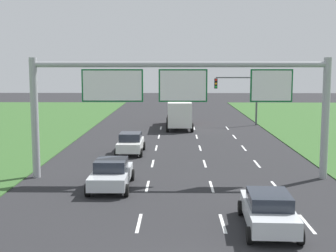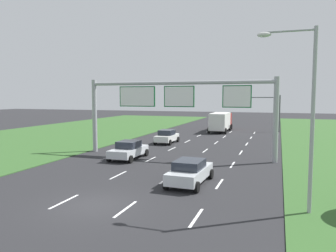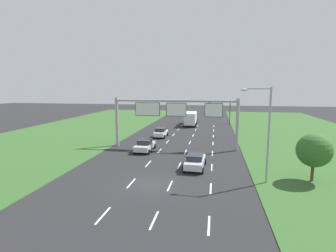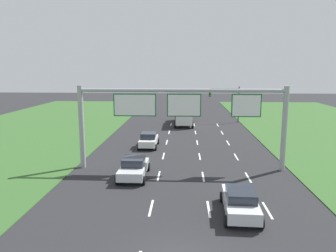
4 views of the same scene
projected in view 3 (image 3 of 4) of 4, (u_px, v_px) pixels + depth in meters
The scene contains 13 objects.
ground_plane at pixel (150, 184), 23.02m from camera, with size 200.00×200.00×0.00m, color #262628.
grass_verge_left at pixel (21, 148), 36.43m from camera, with size 24.00×120.00×0.06m, color #335B28.
lane_dashes_inner_left at pixel (154, 157), 32.08m from camera, with size 0.14×56.40×0.01m.
lane_dashes_inner_right at pixel (183, 158), 31.47m from camera, with size 0.14×56.40×0.01m.
lane_dashes_slip at pixel (212, 160), 30.85m from camera, with size 0.14×56.40×0.01m.
car_near_red at pixel (161, 132), 44.58m from camera, with size 2.01×4.04×1.57m.
car_lead_silver at pixel (195, 161), 27.54m from camera, with size 2.23×4.54×1.52m.
car_mid_lane at pixel (145, 145), 34.91m from camera, with size 2.19×4.48×1.55m.
box_truck at pixel (191, 118), 58.28m from camera, with size 2.78×8.60×2.90m.
sign_gantry at pixel (175, 113), 35.90m from camera, with size 17.24×0.44×7.00m.
traffic_light_mast at pixel (221, 107), 58.81m from camera, with size 4.76×0.49×5.60m.
street_lamp at pixel (264, 127), 22.64m from camera, with size 2.61×0.32×8.50m.
roadside_tree_near at pixel (314, 150), 23.31m from camera, with size 3.03×3.03×4.42m.
Camera 3 is at (5.44, -21.36, 8.53)m, focal length 28.00 mm.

